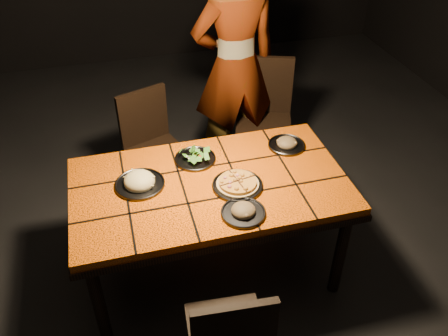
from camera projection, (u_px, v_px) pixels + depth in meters
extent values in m
cube|color=black|center=(212.00, 270.00, 3.23)|extent=(6.00, 7.00, 0.04)
cube|color=#FF6608|center=(210.00, 186.00, 2.78)|extent=(1.60, 0.90, 0.05)
cube|color=black|center=(210.00, 191.00, 2.80)|extent=(1.62, 0.92, 0.04)
cylinder|color=black|center=(99.00, 305.00, 2.59)|extent=(0.07, 0.07, 0.66)
cylinder|color=black|center=(340.00, 253.00, 2.88)|extent=(0.07, 0.07, 0.66)
cylinder|color=black|center=(93.00, 215.00, 3.15)|extent=(0.07, 0.07, 0.66)
cylinder|color=black|center=(295.00, 180.00, 3.45)|extent=(0.07, 0.07, 0.66)
cube|color=black|center=(227.00, 332.00, 2.36)|extent=(0.41, 0.41, 0.04)
cube|color=black|center=(234.00, 336.00, 2.09)|extent=(0.38, 0.07, 0.42)
cylinder|color=black|center=(249.00, 325.00, 2.64)|extent=(0.03, 0.03, 0.39)
cylinder|color=black|center=(194.00, 334.00, 2.59)|extent=(0.03, 0.03, 0.39)
cube|color=black|center=(157.00, 153.00, 3.56)|extent=(0.50, 0.50, 0.04)
cube|color=black|center=(143.00, 116.00, 3.53)|extent=(0.38, 0.17, 0.43)
cylinder|color=black|center=(151.00, 194.00, 3.52)|extent=(0.03, 0.03, 0.40)
cylinder|color=black|center=(188.00, 179.00, 3.66)|extent=(0.03, 0.03, 0.40)
cylinder|color=black|center=(132.00, 173.00, 3.72)|extent=(0.03, 0.03, 0.40)
cylinder|color=black|center=(167.00, 159.00, 3.87)|extent=(0.03, 0.03, 0.40)
cube|color=black|center=(264.00, 126.00, 3.78)|extent=(0.55, 0.55, 0.04)
cube|color=black|center=(265.00, 85.00, 3.78)|extent=(0.43, 0.18, 0.48)
cylinder|color=black|center=(240.00, 162.00, 3.80)|extent=(0.04, 0.04, 0.45)
cylinder|color=black|center=(284.00, 164.00, 3.78)|extent=(0.04, 0.04, 0.45)
cylinder|color=black|center=(242.00, 138.00, 4.08)|extent=(0.04, 0.04, 0.45)
cylinder|color=black|center=(283.00, 139.00, 4.06)|extent=(0.04, 0.04, 0.45)
imported|color=brown|center=(235.00, 66.00, 3.59)|extent=(0.70, 0.49, 1.84)
cylinder|color=#39393E|center=(238.00, 186.00, 2.73)|extent=(0.29, 0.29, 0.01)
torus|color=#39393E|center=(238.00, 185.00, 2.72)|extent=(0.29, 0.29, 0.01)
cylinder|color=tan|center=(238.00, 184.00, 2.72)|extent=(0.29, 0.29, 0.01)
cylinder|color=gold|center=(238.00, 182.00, 2.71)|extent=(0.26, 0.26, 0.02)
cylinder|color=#39393E|center=(140.00, 185.00, 2.74)|extent=(0.29, 0.29, 0.01)
torus|color=#39393E|center=(140.00, 183.00, 2.73)|extent=(0.29, 0.29, 0.01)
ellipsoid|color=beige|center=(139.00, 181.00, 2.72)|extent=(0.17, 0.17, 0.09)
cylinder|color=#39393E|center=(195.00, 159.00, 2.93)|extent=(0.25, 0.25, 0.01)
torus|color=#39393E|center=(195.00, 158.00, 2.93)|extent=(0.26, 0.26, 0.01)
cylinder|color=#39393E|center=(243.00, 213.00, 2.54)|extent=(0.24, 0.24, 0.01)
torus|color=#39393E|center=(243.00, 212.00, 2.54)|extent=(0.24, 0.24, 0.01)
ellipsoid|color=brown|center=(243.00, 210.00, 2.53)|extent=(0.15, 0.15, 0.08)
cylinder|color=#39393E|center=(287.00, 145.00, 3.05)|extent=(0.24, 0.24, 0.01)
torus|color=#39393E|center=(287.00, 144.00, 3.05)|extent=(0.24, 0.24, 0.01)
ellipsoid|color=brown|center=(287.00, 142.00, 3.03)|extent=(0.14, 0.14, 0.08)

